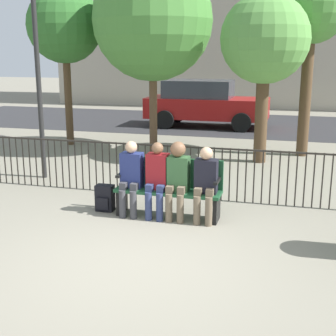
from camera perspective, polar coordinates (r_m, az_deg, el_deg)
The scene contains 15 objects.
ground_plane at distance 5.98m, azimuth -4.40°, elevation -11.30°, with size 80.00×80.00×0.00m, color gray.
park_bench at distance 7.41m, azimuth 0.16°, elevation -2.17°, with size 1.67×0.45×0.92m.
seated_person_0 at distance 7.42m, azimuth -4.53°, elevation -0.81°, with size 0.34×0.39×1.20m.
seated_person_1 at distance 7.29m, azimuth -1.34°, elevation -1.04°, with size 0.34×0.39×1.20m.
seated_person_2 at distance 7.20m, azimuth 1.16°, elevation -0.93°, with size 0.34×0.39×1.23m.
seated_person_3 at distance 7.12m, azimuth 4.59°, elevation -1.56°, with size 0.34×0.39×1.17m.
backpack at distance 7.77m, azimuth -7.70°, elevation -3.67°, with size 0.29×0.23×0.44m.
fence_railing at distance 8.33m, azimuth 1.84°, elevation 0.11°, with size 9.01×0.03×0.95m.
tree_0 at distance 12.21m, azimuth -1.89°, elevation 17.54°, with size 3.02×3.02×4.84m.
tree_1 at distance 11.13m, azimuth 11.72°, elevation 14.98°, with size 2.03×2.03×3.86m.
tree_2 at distance 13.42m, azimuth -12.49°, elevation 16.53°, with size 2.03×2.03×4.28m.
tree_3 at distance 12.18m, azimuth 17.10°, elevation 18.07°, with size 1.81×1.81×4.54m.
lamp_post at distance 9.83m, azimuth -15.78°, elevation 14.27°, with size 0.28×0.28×4.15m.
street_surface at distance 17.38m, azimuth 9.01°, elevation 5.30°, with size 24.00×6.00×0.01m.
parked_car_0 at distance 16.54m, azimuth 4.50°, elevation 7.93°, with size 4.20×1.94×1.62m.
Camera 1 is at (1.85, -5.09, 2.54)m, focal length 50.00 mm.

